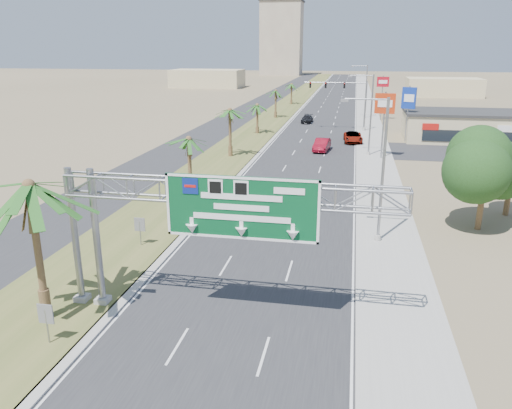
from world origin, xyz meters
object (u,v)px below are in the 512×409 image
Objects in this scene: car_far at (307,119)px; signal_mast at (353,101)px; sign_gantry at (211,202)px; car_mid_lane at (322,145)px; store_building at (468,127)px; pole_sign_blue at (409,100)px; pole_sign_red_near at (385,107)px; car_left_lane at (256,207)px; car_right_lane at (353,137)px; palm_near at (29,187)px; pole_sign_red_far at (383,85)px.

signal_mast is at bearing -42.91° from car_far.
sign_gantry is 3.37× the size of car_mid_lane.
store_building is 10.23m from pole_sign_blue.
sign_gantry is 41.83m from pole_sign_red_near.
signal_mast is 11.86m from pole_sign_blue.
signal_mast reaches higher than car_left_lane.
sign_gantry is at bearing -86.43° from car_left_lane.
car_left_lane is at bearing -114.04° from pole_sign_red_near.
car_right_lane is 0.69× the size of pole_sign_blue.
store_building is at bearing 61.72° from palm_near.
pole_sign_red_near reaches higher than car_left_lane.
pole_sign_red_near is (10.06, 40.60, 0.24)m from sign_gantry.
car_mid_lane is 0.91× the size of car_right_lane.
car_mid_lane is 8.17m from car_right_lane.
pole_sign_red_near is at bearing 76.08° from sign_gantry.
pole_sign_red_near is at bearing -107.61° from pole_sign_blue.
pole_sign_red_near is at bearing -18.28° from car_mid_lane.
signal_mast is 1.25× the size of pole_sign_red_far.
signal_mast is (6.23, 62.05, -1.21)m from sign_gantry.
palm_near reaches higher than pole_sign_red_near.
signal_mast is at bearing 100.12° from pole_sign_red_near.
car_right_lane is (-16.50, -5.01, -1.24)m from store_building.
palm_near is at bearing -94.11° from car_far.
signal_mast is at bearing 77.34° from palm_near.
sign_gantry reaches higher than car_far.
signal_mast reaches higher than pole_sign_blue.
sign_gantry is 51.75m from car_right_lane.
car_mid_lane reaches higher than car_far.
signal_mast is 1.88× the size of car_right_lane.
palm_near is 47.49m from car_mid_lane.
pole_sign_red_near reaches higher than car_far.
store_building is 3.62× the size of car_mid_lane.
pole_sign_red_far is at bearing 75.80° from palm_near.
car_left_lane is at bearing -88.14° from car_far.
store_building reaches higher than car_left_lane.
pole_sign_red_far is at bearing 75.17° from car_right_lane.
signal_mast reaches higher than car_mid_lane.
sign_gantry is at bearing -87.61° from car_mid_lane.
signal_mast is 1.27× the size of pole_sign_red_near.
palm_near is 80.06m from pole_sign_red_far.
car_left_lane is (-0.94, 15.94, -5.31)m from sign_gantry.
sign_gantry is 8.41m from palm_near.
car_right_lane is (4.00, 7.12, -0.06)m from car_mid_lane.
palm_near is at bearing -166.68° from sign_gantry.
store_building is at bearing -19.54° from signal_mast.
car_far is at bearing 112.12° from pole_sign_red_near.
car_far is 0.59× the size of pole_sign_blue.
signal_mast reaches higher than car_right_lane.
signal_mast is 46.85m from car_left_lane.
pole_sign_blue reaches higher than car_far.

